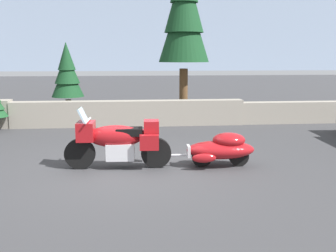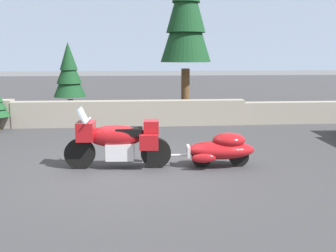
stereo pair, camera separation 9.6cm
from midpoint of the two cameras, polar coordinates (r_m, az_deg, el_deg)
ground_plane at (r=8.45m, az=-6.23°, el=-6.33°), size 80.00×80.00×0.00m
stone_guard_wall at (r=13.59m, az=-10.47°, el=1.81°), size 24.00×0.60×0.95m
distant_ridgeline at (r=103.52m, az=-5.63°, el=13.39°), size 240.00×80.00×16.00m
touring_motorcycle at (r=8.40m, az=-7.80°, el=-2.10°), size 2.31×0.79×1.33m
car_shaped_trailer at (r=8.56m, az=7.53°, el=-3.29°), size 2.21×0.80×0.76m
pine_tree_tall at (r=15.21m, az=2.21°, el=17.02°), size 1.94×1.94×6.69m
pine_tree_secondary at (r=14.52m, az=-14.92°, el=7.65°), size 1.16×1.16×2.91m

